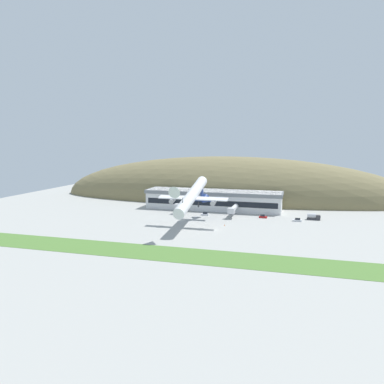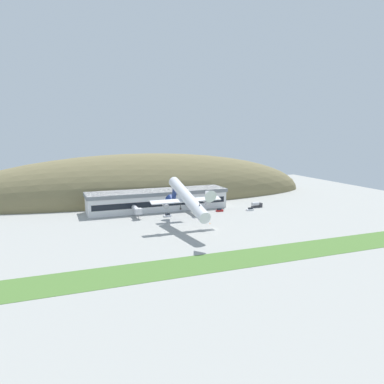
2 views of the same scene
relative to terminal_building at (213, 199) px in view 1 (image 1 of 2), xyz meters
name	(u,v)px [view 1 (image 1 of 2)]	position (x,y,z in m)	size (l,w,h in m)	color
ground_plane	(214,230)	(11.35, -49.46, -6.15)	(321.82, 321.82, 0.00)	#9E9E99
grass_strip_foreground	(189,255)	(11.35, -88.15, -6.11)	(289.64, 17.09, 0.08)	#4C7533
hill_backdrop	(227,199)	(0.55, 40.65, -6.15)	(240.21, 63.86, 57.42)	olive
terminal_building	(213,199)	(0.00, 0.00, 0.00)	(77.81, 17.57, 10.85)	silver
jetway_0	(180,205)	(-15.17, -14.88, -2.16)	(3.38, 11.88, 5.43)	silver
jetway_1	(233,209)	(14.54, -17.44, -2.16)	(3.38, 16.70, 5.43)	silver
cargo_airplane	(192,196)	(0.45, -45.68, 7.96)	(32.45, 51.27, 17.02)	silver
service_car_0	(297,220)	(46.74, -20.85, -5.50)	(4.34, 1.87, 1.59)	silver
service_car_1	(263,217)	(29.88, -17.12, -5.47)	(4.08, 1.97, 1.65)	#B21E1E
service_car_2	(205,214)	(-0.23, -18.64, -5.49)	(4.14, 2.14, 1.61)	silver
fuel_truck	(313,217)	(54.40, -14.81, -4.66)	(6.42, 2.64, 3.20)	#333338
traffic_cone_0	(225,225)	(14.35, -39.57, -5.87)	(0.52, 0.52, 0.58)	orange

